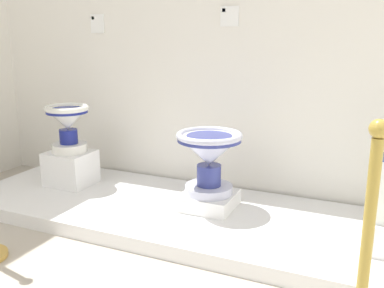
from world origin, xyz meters
The scene contains 7 objects.
display_platform centered at (2.11, 2.45, 0.05)m, with size 3.44×1.02×0.09m, color white.
plinth_block_slender_white centered at (0.96, 2.53, 0.22)m, with size 0.32×0.29×0.25m, color white.
antique_toilet_slender_white centered at (0.96, 2.53, 0.57)m, with size 0.32×0.32×0.35m.
plinth_block_tall_cobalt centered at (2.08, 2.52, 0.14)m, with size 0.34×0.33×0.10m, color white.
antique_toilet_tall_cobalt centered at (2.08, 2.52, 0.47)m, with size 0.42×0.42×0.41m.
info_placard_first centered at (0.95, 2.97, 1.28)m, with size 0.12×0.01×0.14m.
info_placard_second centered at (2.05, 2.97, 1.32)m, with size 0.13×0.01×0.14m.
Camera 1 is at (3.08, 0.03, 1.20)m, focal length 40.75 mm.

